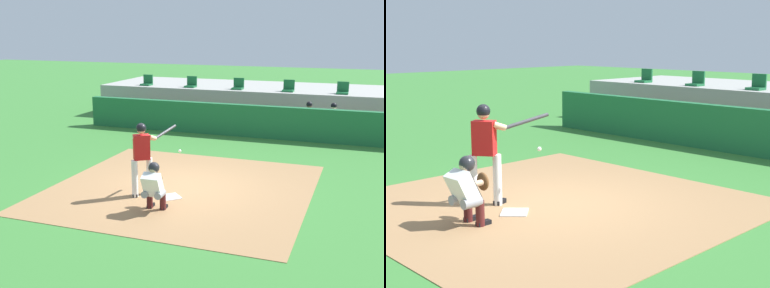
{
  "view_description": "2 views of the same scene",
  "coord_description": "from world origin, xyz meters",
  "views": [
    {
      "loc": [
        4.35,
        -11.06,
        4.0
      ],
      "look_at": [
        0.0,
        0.7,
        1.0
      ],
      "focal_mm": 45.66,
      "sensor_mm": 36.0,
      "label": 1
    },
    {
      "loc": [
        7.19,
        -6.37,
        2.87
      ],
      "look_at": [
        0.0,
        0.7,
        1.0
      ],
      "focal_mm": 52.29,
      "sensor_mm": 36.0,
      "label": 2
    }
  ],
  "objects": [
    {
      "name": "ground_plane",
      "position": [
        0.0,
        0.0,
        0.0
      ],
      "size": [
        80.0,
        80.0,
        0.0
      ],
      "primitive_type": "plane",
      "color": "#387A33"
    },
    {
      "name": "dirt_infield",
      "position": [
        0.0,
        0.0,
        0.01
      ],
      "size": [
        6.4,
        6.4,
        0.01
      ],
      "primitive_type": "cube",
      "color": "#9E754C",
      "rests_on": "ground"
    },
    {
      "name": "home_plate",
      "position": [
        0.0,
        -0.8,
        0.02
      ],
      "size": [
        0.62,
        0.62,
        0.02
      ],
      "primitive_type": "cube",
      "rotation": [
        0.0,
        0.0,
        0.79
      ],
      "color": "white",
      "rests_on": "dirt_infield"
    },
    {
      "name": "batter_at_plate",
      "position": [
        -0.69,
        -0.85,
        1.04
      ],
      "size": [
        0.7,
        1.37,
        1.8
      ],
      "color": "silver",
      "rests_on": "ground"
    },
    {
      "name": "catcher_crouched",
      "position": [
        -0.01,
        -1.69,
        0.61
      ],
      "size": [
        0.49,
        1.79,
        1.13
      ],
      "color": "gray",
      "rests_on": "ground"
    },
    {
      "name": "dugout_wall",
      "position": [
        0.0,
        6.5,
        0.6
      ],
      "size": [
        13.0,
        0.3,
        1.2
      ],
      "primitive_type": "cube",
      "color": "#1E6638",
      "rests_on": "ground"
    },
    {
      "name": "dugout_bench",
      "position": [
        0.0,
        7.5,
        0.23
      ],
      "size": [
        11.8,
        0.44,
        0.45
      ],
      "primitive_type": "cube",
      "color": "olive",
      "rests_on": "ground"
    },
    {
      "name": "dugout_player_0",
      "position": [
        2.19,
        7.34,
        0.67
      ],
      "size": [
        0.49,
        0.7,
        1.3
      ],
      "color": "#939399",
      "rests_on": "ground"
    },
    {
      "name": "dugout_player_1",
      "position": [
        3.08,
        7.34,
        0.67
      ],
      "size": [
        0.49,
        0.7,
        1.3
      ],
      "color": "#939399",
      "rests_on": "ground"
    },
    {
      "name": "stands_platform",
      "position": [
        0.0,
        10.9,
        0.7
      ],
      "size": [
        15.0,
        4.4,
        1.4
      ],
      "primitive_type": "cube",
      "color": "#9E9E99",
      "rests_on": "ground"
    },
    {
      "name": "stadium_seat_0",
      "position": [
        -5.42,
        9.38,
        1.53
      ],
      "size": [
        0.46,
        0.46,
        0.48
      ],
      "color": "#196033",
      "rests_on": "stands_platform"
    },
    {
      "name": "stadium_seat_1",
      "position": [
        -3.25,
        9.38,
        1.53
      ],
      "size": [
        0.46,
        0.46,
        0.48
      ],
      "color": "#196033",
      "rests_on": "stands_platform"
    },
    {
      "name": "stadium_seat_2",
      "position": [
        -1.08,
        9.38,
        1.53
      ],
      "size": [
        0.46,
        0.46,
        0.48
      ],
      "color": "#196033",
      "rests_on": "stands_platform"
    },
    {
      "name": "stadium_seat_3",
      "position": [
        1.08,
        9.38,
        1.53
      ],
      "size": [
        0.46,
        0.46,
        0.48
      ],
      "color": "#196033",
      "rests_on": "stands_platform"
    },
    {
      "name": "stadium_seat_4",
      "position": [
        3.25,
        9.38,
        1.53
      ],
      "size": [
        0.46,
        0.46,
        0.48
      ],
      "color": "#196033",
      "rests_on": "stands_platform"
    }
  ]
}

